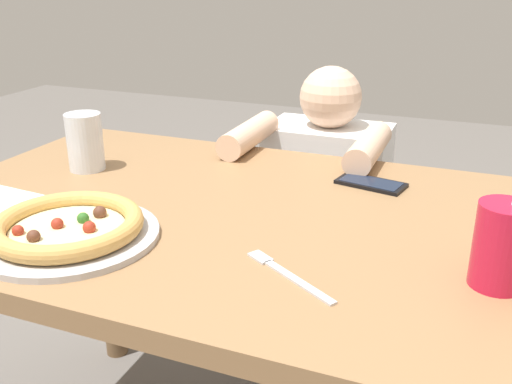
% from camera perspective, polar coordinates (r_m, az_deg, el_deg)
% --- Properties ---
extents(dining_table, '(1.30, 0.85, 0.75)m').
position_cam_1_polar(dining_table, '(1.23, -3.00, -6.35)').
color(dining_table, '#936D47').
rests_on(dining_table, ground).
extents(pizza_near, '(0.33, 0.33, 0.05)m').
position_cam_1_polar(pizza_near, '(1.09, -18.08, -3.44)').
color(pizza_near, '#B7B7BC').
rests_on(pizza_near, dining_table).
extents(drink_cup_colored, '(0.08, 0.08, 0.24)m').
position_cam_1_polar(drink_cup_colored, '(0.95, 23.04, -4.85)').
color(drink_cup_colored, red).
rests_on(drink_cup_colored, dining_table).
extents(water_cup_clear, '(0.09, 0.09, 0.14)m').
position_cam_1_polar(water_cup_clear, '(1.44, -16.52, 4.84)').
color(water_cup_clear, silver).
rests_on(water_cup_clear, dining_table).
extents(fork, '(0.18, 0.12, 0.00)m').
position_cam_1_polar(fork, '(0.93, 2.95, -8.02)').
color(fork, silver).
rests_on(fork, dining_table).
extents(cell_phone, '(0.16, 0.10, 0.01)m').
position_cam_1_polar(cell_phone, '(1.33, 11.27, 0.85)').
color(cell_phone, black).
rests_on(cell_phone, dining_table).
extents(diner_seated, '(0.39, 0.51, 0.94)m').
position_cam_1_polar(diner_seated, '(1.84, 6.69, -3.66)').
color(diner_seated, '#333847').
rests_on(diner_seated, ground).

